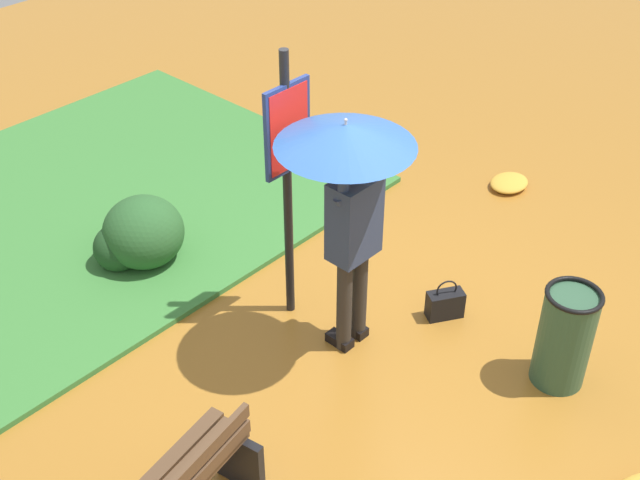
# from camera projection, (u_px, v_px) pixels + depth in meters

# --- Properties ---
(ground_plane) EXTENTS (18.00, 18.00, 0.00)m
(ground_plane) POSITION_uv_depth(u_px,v_px,m) (365.00, 343.00, 6.56)
(ground_plane) COLOR #9E6623
(grass_verge) EXTENTS (4.80, 4.00, 0.05)m
(grass_verge) POSITION_uv_depth(u_px,v_px,m) (94.00, 202.00, 8.18)
(grass_verge) COLOR #387533
(grass_verge) RESTS_ON ground_plane
(person_with_umbrella) EXTENTS (0.96, 0.96, 2.04)m
(person_with_umbrella) POSITION_uv_depth(u_px,v_px,m) (349.00, 179.00, 5.62)
(person_with_umbrella) COLOR #2D2823
(person_with_umbrella) RESTS_ON ground_plane
(info_sign_post) EXTENTS (0.44, 0.07, 2.30)m
(info_sign_post) POSITION_uv_depth(u_px,v_px,m) (288.00, 159.00, 6.05)
(info_sign_post) COLOR black
(info_sign_post) RESTS_ON ground_plane
(handbag) EXTENTS (0.33, 0.28, 0.37)m
(handbag) POSITION_uv_depth(u_px,v_px,m) (445.00, 304.00, 6.75)
(handbag) COLOR black
(handbag) RESTS_ON ground_plane
(trash_bin) EXTENTS (0.42, 0.42, 0.83)m
(trash_bin) POSITION_uv_depth(u_px,v_px,m) (565.00, 337.00, 5.99)
(trash_bin) COLOR #2D5138
(trash_bin) RESTS_ON ground_plane
(shrub_cluster) EXTENTS (0.79, 0.72, 0.65)m
(shrub_cluster) POSITION_uv_depth(u_px,v_px,m) (139.00, 235.00, 7.24)
(shrub_cluster) COLOR #285628
(shrub_cluster) RESTS_ON ground_plane
(leaf_pile_by_bench) EXTENTS (0.44, 0.36, 0.10)m
(leaf_pile_by_bench) POSITION_uv_depth(u_px,v_px,m) (509.00, 183.00, 8.43)
(leaf_pile_by_bench) COLOR gold
(leaf_pile_by_bench) RESTS_ON ground_plane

